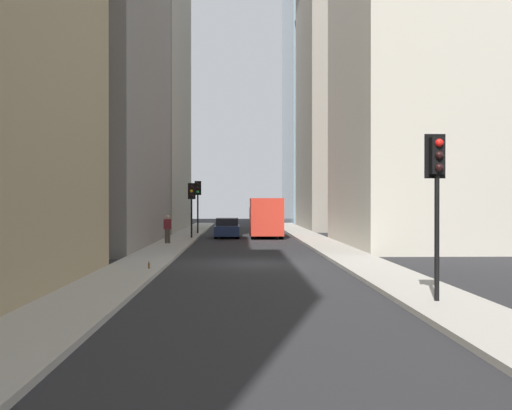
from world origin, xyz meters
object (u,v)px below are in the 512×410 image
traffic_light_midblock (198,195)px  pedestrian (168,228)px  delivery_truck (266,217)px  discarded_bottle (149,266)px  traffic_light_foreground (437,178)px  traffic_light_far_junction (192,198)px  sedan_navy (227,228)px

traffic_light_midblock → pedestrian: (-11.33, 1.00, -2.09)m
delivery_truck → discarded_bottle: (-21.54, 5.24, -1.21)m
delivery_truck → traffic_light_foreground: size_ratio=1.57×
delivery_truck → traffic_light_midblock: size_ratio=1.58×
pedestrian → discarded_bottle: size_ratio=6.21×
traffic_light_foreground → pedestrian: (20.73, 9.07, -2.11)m
traffic_light_foreground → traffic_light_far_junction: size_ratio=1.10×
traffic_light_midblock → discarded_bottle: bearing=179.8°
delivery_truck → traffic_light_far_junction: (-2.80, 5.18, 1.42)m
traffic_light_midblock → discarded_bottle: traffic_light_midblock is taller
pedestrian → delivery_truck: bearing=-37.3°
discarded_bottle → sedan_navy: bearing=-6.6°
delivery_truck → sedan_navy: delivery_truck is taller
traffic_light_far_junction → traffic_light_foreground: bearing=-162.8°
traffic_light_foreground → traffic_light_far_junction: (26.03, 8.07, -0.28)m
pedestrian → traffic_light_midblock: bearing=-5.1°
sedan_navy → pedestrian: 8.50m
traffic_light_midblock → discarded_bottle: 24.93m
delivery_truck → traffic_light_midblock: bearing=58.1°
sedan_navy → delivery_truck: bearing=-83.7°
sedan_navy → traffic_light_far_junction: 4.10m
delivery_truck → traffic_light_far_junction: bearing=118.4°
delivery_truck → pedestrian: 10.20m
delivery_truck → traffic_light_foreground: (-28.83, -2.89, 1.70)m
pedestrian → discarded_bottle: pedestrian is taller
delivery_truck → traffic_light_foreground: 29.02m
traffic_light_foreground → traffic_light_far_junction: bearing=17.2°
sedan_navy → traffic_light_foreground: 29.19m
traffic_light_midblock → discarded_bottle: size_ratio=15.15×
discarded_bottle → traffic_light_foreground: bearing=-131.9°
delivery_truck → sedan_navy: (-0.31, 2.80, -0.80)m
traffic_light_far_junction → discarded_bottle: 18.92m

